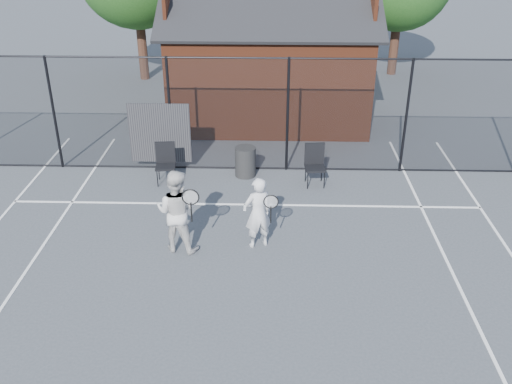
{
  "coord_description": "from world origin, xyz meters",
  "views": [
    {
      "loc": [
        0.59,
        -8.78,
        6.39
      ],
      "look_at": [
        0.3,
        1.52,
        1.1
      ],
      "focal_mm": 40.0,
      "sensor_mm": 36.0,
      "label": 1
    }
  ],
  "objects_px": {
    "chair_left": "(165,165)",
    "player_front": "(258,213)",
    "clubhouse": "(269,70)",
    "waste_bin": "(245,162)",
    "player_back": "(177,211)",
    "chair_right": "(315,166)"
  },
  "relations": [
    {
      "from": "player_front",
      "to": "chair_right",
      "type": "xyz_separation_m",
      "value": [
        1.35,
        2.86,
        -0.26
      ]
    },
    {
      "from": "player_front",
      "to": "player_back",
      "type": "xyz_separation_m",
      "value": [
        -1.62,
        -0.16,
        0.1
      ]
    },
    {
      "from": "player_back",
      "to": "chair_right",
      "type": "distance_m",
      "value": 4.25
    },
    {
      "from": "clubhouse",
      "to": "chair_left",
      "type": "xyz_separation_m",
      "value": [
        -2.54,
        -4.9,
        -1.1
      ]
    },
    {
      "from": "waste_bin",
      "to": "clubhouse",
      "type": "bearing_deg",
      "value": 82.68
    },
    {
      "from": "clubhouse",
      "to": "waste_bin",
      "type": "distance_m",
      "value": 4.6
    },
    {
      "from": "chair_left",
      "to": "chair_right",
      "type": "distance_m",
      "value": 3.73
    },
    {
      "from": "clubhouse",
      "to": "player_back",
      "type": "xyz_separation_m",
      "value": [
        -1.77,
        -7.92,
        -0.73
      ]
    },
    {
      "from": "player_front",
      "to": "player_back",
      "type": "bearing_deg",
      "value": -174.45
    },
    {
      "from": "player_back",
      "to": "player_front",
      "type": "bearing_deg",
      "value": 5.55
    },
    {
      "from": "clubhouse",
      "to": "player_front",
      "type": "bearing_deg",
      "value": -91.13
    },
    {
      "from": "chair_left",
      "to": "player_front",
      "type": "bearing_deg",
      "value": -55.25
    },
    {
      "from": "clubhouse",
      "to": "player_front",
      "type": "height_order",
      "value": "clubhouse"
    },
    {
      "from": "player_front",
      "to": "waste_bin",
      "type": "height_order",
      "value": "player_front"
    },
    {
      "from": "chair_left",
      "to": "waste_bin",
      "type": "bearing_deg",
      "value": 9.18
    },
    {
      "from": "clubhouse",
      "to": "waste_bin",
      "type": "xyz_separation_m",
      "value": [
        -0.56,
        -4.4,
        -1.22
      ]
    },
    {
      "from": "clubhouse",
      "to": "waste_bin",
      "type": "bearing_deg",
      "value": -97.32
    },
    {
      "from": "player_front",
      "to": "clubhouse",
      "type": "bearing_deg",
      "value": 88.87
    },
    {
      "from": "player_back",
      "to": "waste_bin",
      "type": "xyz_separation_m",
      "value": [
        1.21,
        3.52,
        -0.49
      ]
    },
    {
      "from": "chair_right",
      "to": "player_back",
      "type": "bearing_deg",
      "value": -139.69
    },
    {
      "from": "player_front",
      "to": "chair_right",
      "type": "height_order",
      "value": "player_front"
    },
    {
      "from": "waste_bin",
      "to": "player_back",
      "type": "bearing_deg",
      "value": -108.93
    }
  ]
}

